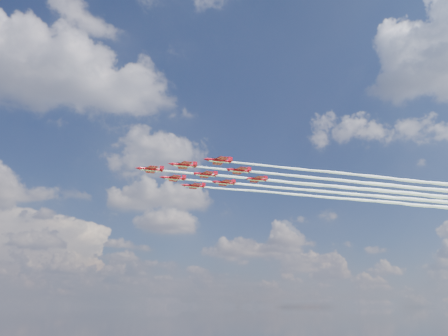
{
  "coord_description": "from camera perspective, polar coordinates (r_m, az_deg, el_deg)",
  "views": [
    {
      "loc": [
        -36.23,
        -135.05,
        31.34
      ],
      "look_at": [
        5.94,
        1.57,
        77.04
      ],
      "focal_mm": 35.0,
      "sensor_mm": 36.0,
      "label": 1
    }
  ],
  "objects": [
    {
      "name": "jet_lead",
      "position": [
        170.19,
        14.69,
        -2.4
      ],
      "size": [
        147.85,
        8.14,
        2.38
      ],
      "rotation": [
        0.0,
        0.0,
        0.02
      ],
      "color": "#AE091A"
    },
    {
      "name": "jet_row2_port",
      "position": [
        169.26,
        18.77,
        -1.94
      ],
      "size": [
        147.85,
        8.14,
        2.38
      ],
      "rotation": [
        0.0,
        0.0,
        0.02
      ],
      "color": "#AE091A"
    },
    {
      "name": "jet_row2_starb",
      "position": [
        181.54,
        15.88,
        -3.24
      ],
      "size": [
        147.85,
        8.14,
        2.38
      ],
      "rotation": [
        0.0,
        0.0,
        0.02
      ],
      "color": "#AE091A"
    },
    {
      "name": "jet_row3_port",
      "position": [
        169.2,
        22.88,
        -1.48
      ],
      "size": [
        147.85,
        8.14,
        2.38
      ],
      "rotation": [
        0.0,
        0.0,
        0.02
      ],
      "color": "#AE091A"
    },
    {
      "name": "jet_row3_centre",
      "position": [
        180.81,
        19.72,
        -2.82
      ],
      "size": [
        147.85,
        8.14,
        2.38
      ],
      "rotation": [
        0.0,
        0.0,
        0.02
      ],
      "color": "#AE091A"
    },
    {
      "name": "jet_row3_starb",
      "position": [
        192.99,
        16.94,
        -3.98
      ],
      "size": [
        147.85,
        8.14,
        2.38
      ],
      "rotation": [
        0.0,
        0.0,
        0.02
      ],
      "color": "#AE091A"
    },
    {
      "name": "jet_row4_port",
      "position": [
        180.91,
        23.56,
        -2.38
      ],
      "size": [
        147.85,
        8.14,
        2.38
      ],
      "rotation": [
        0.0,
        0.0,
        0.02
      ],
      "color": "#AE091A"
    },
    {
      "name": "jet_row4_starb",
      "position": [
        192.44,
        20.55,
        -3.58
      ],
      "size": [
        147.85,
        8.14,
        2.38
      ],
      "rotation": [
        0.0,
        0.0,
        0.02
      ],
      "color": "#AE091A"
    },
    {
      "name": "jet_tail",
      "position": [
        192.67,
        24.16,
        -3.17
      ],
      "size": [
        147.85,
        8.14,
        2.38
      ],
      "rotation": [
        0.0,
        0.0,
        0.02
      ],
      "color": "#AE091A"
    }
  ]
}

